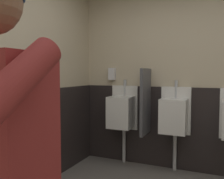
# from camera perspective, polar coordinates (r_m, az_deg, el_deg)

# --- Properties ---
(wall_back) EXTENTS (3.82, 0.12, 2.69)m
(wall_back) POSITION_cam_1_polar(r_m,az_deg,el_deg) (3.53, 18.60, 3.73)
(wall_back) COLOR beige
(wall_back) RESTS_ON ground_plane
(wainscot_band_back) EXTENTS (3.22, 0.03, 1.14)m
(wainscot_band_back) POSITION_cam_1_polar(r_m,az_deg,el_deg) (3.54, 18.21, -8.85)
(wainscot_band_back) COLOR black
(wainscot_band_back) RESTS_ON ground_plane
(wainscot_band_left) EXTENTS (0.03, 3.55, 1.14)m
(wainscot_band_left) POSITION_cam_1_polar(r_m,az_deg,el_deg) (2.68, -24.57, -13.14)
(wainscot_band_left) COLOR black
(wainscot_band_left) RESTS_ON ground_plane
(urinal_left) EXTENTS (0.40, 0.34, 1.24)m
(urinal_left) POSITION_cam_1_polar(r_m,az_deg,el_deg) (3.60, 2.30, -5.15)
(urinal_left) COLOR white
(urinal_left) RESTS_ON ground_plane
(urinal_middle) EXTENTS (0.40, 0.34, 1.24)m
(urinal_middle) POSITION_cam_1_polar(r_m,az_deg,el_deg) (3.39, 14.20, -5.81)
(urinal_middle) COLOR white
(urinal_middle) RESTS_ON ground_plane
(privacy_divider_panel) EXTENTS (0.04, 0.40, 0.90)m
(privacy_divider_panel) POSITION_cam_1_polar(r_m,az_deg,el_deg) (3.38, 7.77, -2.79)
(privacy_divider_panel) COLOR #4C4C51
(soap_dispenser) EXTENTS (0.10, 0.07, 0.18)m
(soap_dispenser) POSITION_cam_1_polar(r_m,az_deg,el_deg) (3.74, -0.00, 3.63)
(soap_dispenser) COLOR silver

